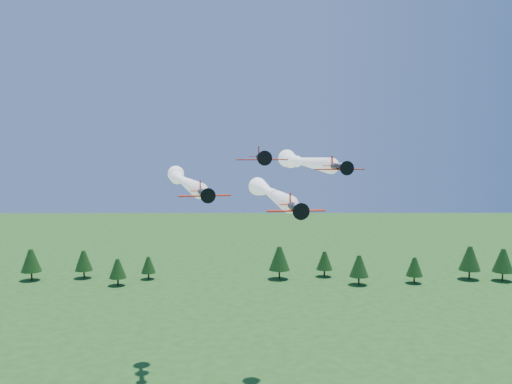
{
  "coord_description": "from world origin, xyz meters",
  "views": [
    {
      "loc": [
        -2.92,
        -85.48,
        48.89
      ],
      "look_at": [
        -2.55,
        0.0,
        41.23
      ],
      "focal_mm": 40.0,
      "sensor_mm": 36.0,
      "label": 1
    }
  ],
  "objects_px": {
    "plane_lead": "(269,191)",
    "plane_left": "(183,180)",
    "plane_slot": "(261,157)",
    "plane_right": "(302,161)"
  },
  "relations": [
    {
      "from": "plane_lead",
      "to": "plane_left",
      "type": "bearing_deg",
      "value": 143.46
    },
    {
      "from": "plane_lead",
      "to": "plane_right",
      "type": "bearing_deg",
      "value": 37.79
    },
    {
      "from": "plane_slot",
      "to": "plane_left",
      "type": "bearing_deg",
      "value": 124.99
    },
    {
      "from": "plane_left",
      "to": "plane_slot",
      "type": "bearing_deg",
      "value": -62.48
    },
    {
      "from": "plane_lead",
      "to": "plane_left",
      "type": "xyz_separation_m",
      "value": [
        -16.66,
        9.63,
        1.31
      ]
    },
    {
      "from": "plane_lead",
      "to": "plane_left",
      "type": "height_order",
      "value": "plane_left"
    },
    {
      "from": "plane_left",
      "to": "plane_slot",
      "type": "xyz_separation_m",
      "value": [
        15.23,
        -17.63,
        5.02
      ]
    },
    {
      "from": "plane_lead",
      "to": "plane_slot",
      "type": "distance_m",
      "value": 10.3
    },
    {
      "from": "plane_right",
      "to": "plane_left",
      "type": "bearing_deg",
      "value": 163.33
    },
    {
      "from": "plane_right",
      "to": "plane_slot",
      "type": "xyz_separation_m",
      "value": [
        -7.97,
        -14.38,
        1.19
      ]
    }
  ]
}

